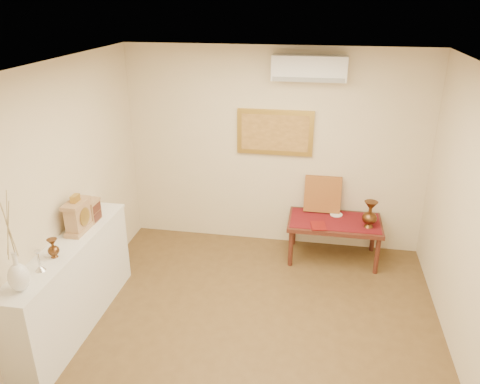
% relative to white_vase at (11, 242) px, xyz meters
% --- Properties ---
extents(floor, '(4.50, 4.50, 0.00)m').
position_rel_white_vase_xyz_m(floor, '(1.80, 0.78, -1.44)').
color(floor, brown).
rests_on(floor, ground).
extents(ceiling, '(4.50, 4.50, 0.00)m').
position_rel_white_vase_xyz_m(ceiling, '(1.80, 0.78, 1.26)').
color(ceiling, silver).
rests_on(ceiling, ground).
extents(wall_back, '(4.00, 0.02, 2.70)m').
position_rel_white_vase_xyz_m(wall_back, '(1.80, 3.03, -0.09)').
color(wall_back, beige).
rests_on(wall_back, ground).
extents(wall_left, '(0.02, 4.50, 2.70)m').
position_rel_white_vase_xyz_m(wall_left, '(-0.20, 0.78, -0.09)').
color(wall_left, beige).
rests_on(wall_left, ground).
extents(white_vase, '(0.17, 0.17, 0.92)m').
position_rel_white_vase_xyz_m(white_vase, '(0.00, 0.00, 0.00)').
color(white_vase, white).
rests_on(white_vase, display_ledge).
extents(candlestick, '(0.10, 0.10, 0.20)m').
position_rel_white_vase_xyz_m(candlestick, '(-0.01, 0.31, -0.36)').
color(candlestick, silver).
rests_on(candlestick, display_ledge).
extents(brass_urn_small, '(0.11, 0.11, 0.24)m').
position_rel_white_vase_xyz_m(brass_urn_small, '(-0.01, 0.54, -0.34)').
color(brass_urn_small, brown).
rests_on(brass_urn_small, display_ledge).
extents(table_cloth, '(1.14, 0.59, 0.01)m').
position_rel_white_vase_xyz_m(table_cloth, '(2.65, 2.66, -0.88)').
color(table_cloth, maroon).
rests_on(table_cloth, low_table).
extents(brass_urn_tall, '(0.19, 0.19, 0.42)m').
position_rel_white_vase_xyz_m(brass_urn_tall, '(3.07, 2.55, -0.67)').
color(brass_urn_tall, brown).
rests_on(brass_urn_tall, table_cloth).
extents(plate, '(0.16, 0.16, 0.01)m').
position_rel_white_vase_xyz_m(plate, '(2.67, 2.83, -0.87)').
color(plate, white).
rests_on(plate, table_cloth).
extents(menu, '(0.21, 0.27, 0.01)m').
position_rel_white_vase_xyz_m(menu, '(2.44, 2.46, -0.87)').
color(menu, '#650D0D').
rests_on(menu, table_cloth).
extents(cushion, '(0.48, 0.20, 0.49)m').
position_rel_white_vase_xyz_m(cushion, '(2.47, 2.93, -0.64)').
color(cushion, maroon).
rests_on(cushion, table_cloth).
extents(display_ledge, '(0.37, 2.02, 0.98)m').
position_rel_white_vase_xyz_m(display_ledge, '(-0.03, 0.78, -0.95)').
color(display_ledge, silver).
rests_on(display_ledge, floor).
extents(mantel_clock, '(0.17, 0.36, 0.41)m').
position_rel_white_vase_xyz_m(mantel_clock, '(-0.03, 1.07, -0.28)').
color(mantel_clock, '#AB8158').
rests_on(mantel_clock, display_ledge).
extents(wooden_chest, '(0.16, 0.21, 0.24)m').
position_rel_white_vase_xyz_m(wooden_chest, '(-0.02, 1.32, -0.34)').
color(wooden_chest, '#AB8158').
rests_on(wooden_chest, display_ledge).
extents(low_table, '(1.20, 0.70, 0.55)m').
position_rel_white_vase_xyz_m(low_table, '(2.65, 2.66, -0.95)').
color(low_table, '#4D2117').
rests_on(low_table, floor).
extents(painting, '(1.00, 0.06, 0.60)m').
position_rel_white_vase_xyz_m(painting, '(1.80, 3.01, 0.16)').
color(painting, '#B5913A').
rests_on(painting, wall_back).
extents(ac_unit, '(0.90, 0.25, 0.30)m').
position_rel_white_vase_xyz_m(ac_unit, '(2.20, 2.90, 1.01)').
color(ac_unit, silver).
rests_on(ac_unit, wall_back).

